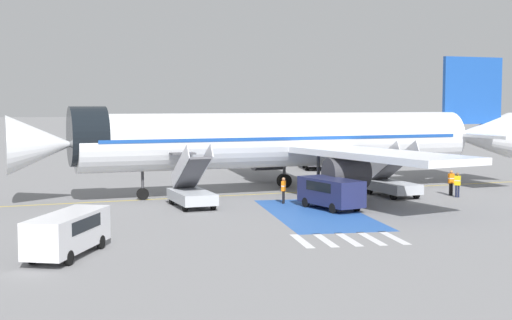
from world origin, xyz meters
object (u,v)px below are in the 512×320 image
at_px(boarding_stairs_forward, 192,192).
at_px(boarding_stairs_aft, 392,182).
at_px(service_van_1, 68,230).
at_px(ground_crew_1, 283,188).
at_px(airliner, 289,140).
at_px(ground_crew_2, 451,181).
at_px(fuel_tanker, 314,150).
at_px(service_van_0, 331,191).
at_px(ground_crew_3, 327,185).
at_px(ground_crew_0, 457,183).

bearing_deg(boarding_stairs_forward, boarding_stairs_aft, 0.00).
relative_size(service_van_1, ground_crew_1, 3.29).
bearing_deg(boarding_stairs_forward, airliner, 27.17).
xyz_separation_m(boarding_stairs_aft, ground_crew_2, (4.43, -0.37, 0.08)).
height_order(boarding_stairs_forward, fuel_tanker, boarding_stairs_forward).
bearing_deg(service_van_0, ground_crew_3, -122.52).
height_order(ground_crew_0, ground_crew_3, ground_crew_0).
relative_size(boarding_stairs_aft, ground_crew_2, 2.93).
relative_size(service_van_1, ground_crew_3, 3.35).
relative_size(boarding_stairs_forward, ground_crew_1, 3.09).
xyz_separation_m(airliner, service_van_0, (0.77, -8.69, -2.81)).
distance_m(boarding_stairs_aft, ground_crew_3, 5.20).
relative_size(airliner, ground_crew_0, 22.72).
height_order(fuel_tanker, ground_crew_0, fuel_tanker).
height_order(fuel_tanker, ground_crew_1, fuel_tanker).
distance_m(airliner, ground_crew_0, 12.70).
relative_size(service_van_0, ground_crew_1, 2.95).
bearing_deg(ground_crew_1, airliner, -169.88).
relative_size(fuel_tanker, service_van_1, 1.72).
xyz_separation_m(service_van_0, ground_crew_2, (10.62, 4.96, -0.10)).
bearing_deg(service_van_0, ground_crew_0, -179.22).
distance_m(fuel_tanker, ground_crew_0, 25.36).
bearing_deg(service_van_1, boarding_stairs_aft, 58.06).
xyz_separation_m(boarding_stairs_forward, service_van_0, (8.70, -2.54, 0.17)).
distance_m(boarding_stairs_aft, ground_crew_2, 4.45).
xyz_separation_m(fuel_tanker, ground_crew_1, (-9.05, -25.92, -0.80)).
distance_m(boarding_stairs_forward, fuel_tanker, 30.57).
bearing_deg(fuel_tanker, service_van_1, -111.14).
height_order(service_van_1, ground_crew_1, service_van_1).
xyz_separation_m(fuel_tanker, ground_crew_0, (4.00, -25.03, -0.79)).
xyz_separation_m(boarding_stairs_forward, fuel_tanker, (15.33, 26.44, 0.81)).
bearing_deg(ground_crew_1, ground_crew_0, 120.36).
height_order(boarding_stairs_aft, fuel_tanker, boarding_stairs_aft).
relative_size(airliner, service_van_0, 7.78).
bearing_deg(boarding_stairs_aft, boarding_stairs_forward, -180.00).
xyz_separation_m(airliner, ground_crew_1, (-1.65, -5.63, -2.97)).
bearing_deg(service_van_0, fuel_tanker, -122.47).
bearing_deg(ground_crew_1, boarding_stairs_forward, -58.82).
height_order(airliner, fuel_tanker, airliner).
bearing_deg(boarding_stairs_aft, ground_crew_0, -27.93).
bearing_deg(airliner, boarding_stairs_forward, 117.17).
distance_m(service_van_0, service_van_1, 19.21).
height_order(boarding_stairs_aft, service_van_0, boarding_stairs_aft).
bearing_deg(ground_crew_1, ground_crew_3, 139.72).
bearing_deg(fuel_tanker, boarding_stairs_forward, -112.62).
height_order(airliner, ground_crew_2, airliner).
distance_m(boarding_stairs_forward, ground_crew_2, 19.47).
bearing_deg(fuel_tanker, service_van_0, -95.40).
height_order(ground_crew_1, ground_crew_2, ground_crew_2).
bearing_deg(ground_crew_2, ground_crew_0, -99.61).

